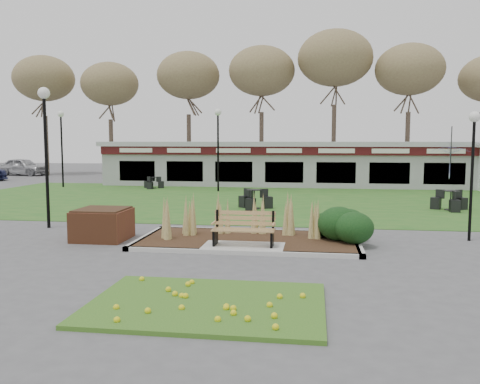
# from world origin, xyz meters

# --- Properties ---
(ground) EXTENTS (100.00, 100.00, 0.00)m
(ground) POSITION_xyz_m (0.00, 0.00, 0.00)
(ground) COLOR #515154
(ground) RESTS_ON ground
(lawn) EXTENTS (34.00, 16.00, 0.02)m
(lawn) POSITION_xyz_m (0.00, 12.00, 0.01)
(lawn) COLOR #24601E
(lawn) RESTS_ON ground
(flower_bed) EXTENTS (4.20, 3.00, 0.16)m
(flower_bed) POSITION_xyz_m (0.00, -4.60, 0.07)
(flower_bed) COLOR #2E611B
(flower_bed) RESTS_ON ground
(planting_bed) EXTENTS (6.75, 3.40, 1.27)m
(planting_bed) POSITION_xyz_m (1.27, 1.35, 0.37)
(planting_bed) COLOR black
(planting_bed) RESTS_ON ground
(park_bench) EXTENTS (1.70, 0.66, 0.93)m
(park_bench) POSITION_xyz_m (0.00, 0.25, 0.59)
(park_bench) COLOR #996D45
(park_bench) RESTS_ON ground
(brick_planter) EXTENTS (1.50, 1.50, 0.95)m
(brick_planter) POSITION_xyz_m (-4.40, 1.00, 0.48)
(brick_planter) COLOR brown
(brick_planter) RESTS_ON ground
(food_pavilion) EXTENTS (24.60, 3.40, 2.90)m
(food_pavilion) POSITION_xyz_m (0.00, 19.96, 1.48)
(food_pavilion) COLOR #9C9C9E
(food_pavilion) RESTS_ON ground
(tree_backdrop) EXTENTS (47.24, 5.24, 10.36)m
(tree_backdrop) POSITION_xyz_m (0.00, 28.00, 8.36)
(tree_backdrop) COLOR #47382B
(tree_backdrop) RESTS_ON ground
(lamp_post_near_right) EXTENTS (0.32, 0.32, 3.82)m
(lamp_post_near_right) POSITION_xyz_m (6.47, 2.43, 2.78)
(lamp_post_near_right) COLOR black
(lamp_post_near_right) RESTS_ON ground
(lamp_post_mid_left) EXTENTS (0.39, 0.39, 4.75)m
(lamp_post_mid_left) POSITION_xyz_m (-7.10, 2.74, 3.46)
(lamp_post_mid_left) COLOR black
(lamp_post_mid_left) RESTS_ON ground
(lamp_post_mid_right) EXTENTS (0.40, 0.40, 4.80)m
(lamp_post_mid_right) POSITION_xyz_m (-3.68, 15.79, 3.50)
(lamp_post_mid_right) COLOR black
(lamp_post_mid_right) RESTS_ON ground
(lamp_post_far_left) EXTENTS (0.40, 0.40, 4.85)m
(lamp_post_far_left) POSITION_xyz_m (-14.00, 17.00, 3.53)
(lamp_post_far_left) COLOR black
(lamp_post_far_left) RESTS_ON ground
(bistro_set_a) EXTENTS (1.56, 1.45, 0.84)m
(bistro_set_a) POSITION_xyz_m (-0.69, 8.47, 0.30)
(bistro_set_a) COLOR black
(bistro_set_a) RESTS_ON ground
(bistro_set_b) EXTENTS (1.31, 1.16, 0.70)m
(bistro_set_b) POSITION_xyz_m (-8.05, 17.00, 0.25)
(bistro_set_b) COLOR black
(bistro_set_b) RESTS_ON ground
(bistro_set_d) EXTENTS (1.57, 1.38, 0.84)m
(bistro_set_d) POSITION_xyz_m (7.64, 9.21, 0.30)
(bistro_set_d) COLOR black
(bistro_set_d) RESTS_ON ground
(patio_umbrella) EXTENTS (2.67, 2.70, 2.70)m
(patio_umbrella) POSITION_xyz_m (9.79, 18.00, 1.71)
(patio_umbrella) COLOR black
(patio_umbrella) RESTS_ON ground
(car_silver) EXTENTS (4.60, 2.44, 1.49)m
(car_silver) POSITION_xyz_m (-22.86, 27.00, 0.75)
(car_silver) COLOR #A7A8AC
(car_silver) RESTS_ON ground
(car_black) EXTENTS (3.88, 1.66, 1.24)m
(car_black) POSITION_xyz_m (-9.75, 25.51, 0.62)
(car_black) COLOR black
(car_black) RESTS_ON ground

